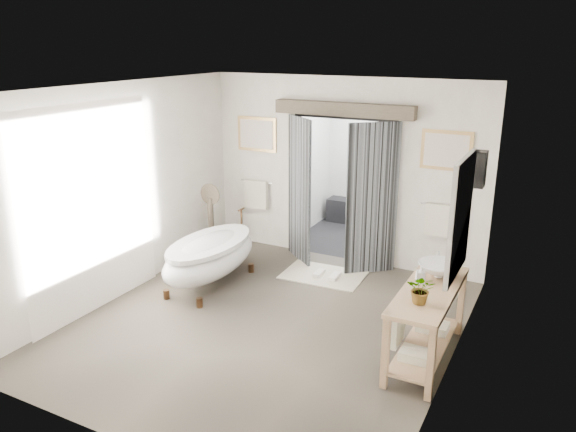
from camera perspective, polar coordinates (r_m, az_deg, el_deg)
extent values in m
plane|color=brown|center=(7.21, -2.23, -10.81)|extent=(5.00, 5.00, 0.00)
cube|color=silver|center=(4.79, -17.46, -7.67)|extent=(4.50, 0.02, 2.90)
cube|color=silver|center=(7.97, -16.60, 2.46)|extent=(0.02, 5.00, 2.90)
cube|color=silver|center=(5.92, 16.94, -2.72)|extent=(0.02, 5.00, 2.90)
cube|color=silver|center=(9.48, -2.93, 5.51)|extent=(1.45, 0.02, 2.90)
cube|color=silver|center=(8.41, 15.39, 3.33)|extent=(1.45, 0.02, 2.90)
cube|color=silver|center=(8.65, 5.92, 11.99)|extent=(1.60, 0.02, 0.60)
cube|color=white|center=(6.37, -2.54, 12.81)|extent=(4.50, 5.00, 0.02)
cube|color=silver|center=(7.56, -19.37, 0.59)|extent=(0.02, 2.20, 2.70)
cube|color=#9F9C95|center=(5.94, 17.11, -0.11)|extent=(0.05, 0.95, 1.25)
cube|color=silver|center=(5.95, 16.83, -0.07)|extent=(0.01, 0.80, 1.10)
cube|color=black|center=(7.29, 18.68, 4.56)|extent=(0.20, 0.20, 0.45)
sphere|color=#FFCC8C|center=(7.29, 18.68, 4.56)|extent=(0.10, 0.10, 0.10)
cube|color=black|center=(10.14, 7.55, -2.32)|extent=(2.20, 2.00, 0.01)
cube|color=white|center=(9.59, 8.15, 11.84)|extent=(2.20, 2.00, 0.02)
cube|color=white|center=(10.72, 9.66, 5.59)|extent=(2.20, 0.02, 2.50)
cube|color=white|center=(10.20, 2.00, 5.22)|extent=(0.02, 2.00, 2.50)
cube|color=white|center=(9.49, 14.11, 3.77)|extent=(0.02, 2.00, 2.50)
cube|color=black|center=(10.81, 9.09, 0.10)|extent=(2.00, 0.35, 0.45)
cylinder|color=silver|center=(10.75, 7.67, 7.62)|extent=(0.40, 0.03, 0.40)
cylinder|color=silver|center=(10.51, 11.80, 7.18)|extent=(0.40, 0.03, 0.40)
cube|color=black|center=(9.22, 1.01, 3.26)|extent=(0.07, 0.10, 2.30)
cube|color=black|center=(8.65, 10.55, 2.00)|extent=(0.07, 0.10, 2.30)
cube|color=black|center=(8.68, 5.86, 10.02)|extent=(1.67, 0.10, 0.07)
cube|color=black|center=(8.83, 1.16, 2.61)|extent=(0.63, 0.55, 2.30)
cube|color=black|center=(8.39, 8.54, 1.62)|extent=(0.63, 0.55, 2.30)
cube|color=brown|center=(8.57, 5.63, 10.74)|extent=(2.20, 0.20, 0.20)
cube|color=tan|center=(9.39, -3.17, 8.30)|extent=(0.72, 0.03, 0.57)
cube|color=silver|center=(9.38, -3.22, 8.29)|extent=(0.62, 0.01, 0.47)
cube|color=tan|center=(8.29, 15.79, 6.43)|extent=(0.72, 0.03, 0.57)
cube|color=silver|center=(8.27, 15.76, 6.41)|extent=(0.62, 0.01, 0.47)
cylinder|color=silver|center=(9.52, -3.21, 3.51)|extent=(0.60, 0.02, 0.02)
cube|color=#EBE5C5|center=(9.56, -3.25, 2.20)|extent=(0.42, 0.08, 0.48)
cylinder|color=silver|center=(8.43, 15.28, 1.05)|extent=(0.60, 0.02, 0.02)
cube|color=#EBE5C5|center=(8.47, 15.14, -0.41)|extent=(0.42, 0.08, 0.48)
cylinder|color=#402917|center=(7.97, -12.25, -7.78)|extent=(0.09, 0.09, 0.13)
cylinder|color=#402917|center=(7.66, -8.98, -8.69)|extent=(0.09, 0.09, 0.13)
cylinder|color=#402917|center=(8.95, -6.84, -4.63)|extent=(0.09, 0.09, 0.13)
cylinder|color=#402917|center=(8.67, -3.77, -5.29)|extent=(0.09, 0.09, 0.13)
ellipsoid|color=white|center=(8.15, -7.93, -4.14)|extent=(0.85, 1.89, 0.60)
cylinder|color=#402917|center=(8.71, -4.76, -0.04)|extent=(0.03, 0.03, 0.25)
cube|color=tan|center=(5.89, 9.87, -13.34)|extent=(0.07, 0.07, 0.85)
cube|color=tan|center=(5.80, 14.33, -14.20)|extent=(0.07, 0.07, 0.85)
cube|color=tan|center=(7.16, 13.54, -7.72)|extent=(0.07, 0.07, 0.85)
cube|color=tan|center=(7.09, 17.17, -8.33)|extent=(0.07, 0.07, 0.85)
cube|color=tan|center=(6.30, 14.15, -7.40)|extent=(0.55, 1.60, 0.05)
cube|color=tan|center=(6.60, 13.72, -12.66)|extent=(0.45, 1.50, 0.03)
cylinder|color=silver|center=(6.45, 11.65, -8.82)|extent=(0.02, 1.40, 0.02)
cube|color=#EBE5C5|center=(6.41, 11.16, -10.97)|extent=(0.06, 0.34, 0.42)
cube|color=#EBE5C5|center=(6.27, 12.95, -13.63)|extent=(0.35, 0.25, 0.10)
cube|color=#EBE5C5|center=(6.87, 14.48, -10.83)|extent=(0.35, 0.25, 0.10)
cube|color=brown|center=(9.44, -7.70, -3.61)|extent=(0.23, 0.23, 0.08)
cylinder|color=brown|center=(9.28, -7.82, -0.82)|extent=(0.09, 0.09, 0.89)
cylinder|color=silver|center=(9.15, -7.88, 2.22)|extent=(0.32, 0.02, 0.32)
cylinder|color=brown|center=(9.14, -7.93, 2.20)|extent=(0.36, 0.02, 0.36)
cube|color=beige|center=(8.56, 3.60, -6.01)|extent=(1.23, 0.85, 0.01)
cube|color=silver|center=(8.54, 3.18, -5.82)|extent=(0.12, 0.28, 0.05)
cube|color=silver|center=(8.45, 4.77, -6.13)|extent=(0.12, 0.28, 0.05)
imported|color=white|center=(6.59, 15.10, -5.30)|extent=(0.55, 0.55, 0.17)
imported|color=gray|center=(5.88, 13.40, -7.24)|extent=(0.31, 0.28, 0.31)
imported|color=gray|center=(6.37, 13.32, -5.78)|extent=(0.12, 0.12, 0.20)
imported|color=gray|center=(6.92, 14.99, -4.16)|extent=(0.15, 0.15, 0.17)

